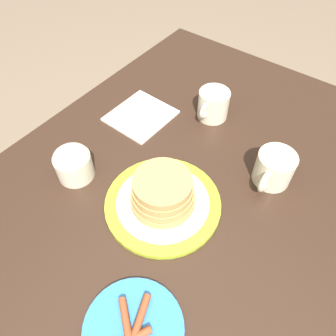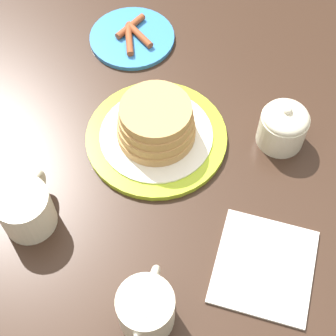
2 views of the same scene
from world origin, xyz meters
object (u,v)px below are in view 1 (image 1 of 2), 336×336
Objects in this scene: pancake_plate at (163,197)px; sugar_bowl at (73,163)px; side_plate_bacon at (133,329)px; creamer_pitcher at (214,104)px; napkin at (141,116)px; coffee_mug at (274,169)px.

sugar_bowl is (0.05, -0.22, 0.01)m from pancake_plate.
pancake_plate is 0.26m from side_plate_bacon.
napkin is at bearing -52.09° from creamer_pitcher.
pancake_plate reaches higher than napkin.
sugar_bowl is at bearing -76.00° from pancake_plate.
pancake_plate is at bearing 49.22° from napkin.
pancake_plate is at bearing 12.36° from creamer_pitcher.
pancake_plate is 2.13× the size of creamer_pitcher.
creamer_pitcher reaches higher than napkin.
side_plate_bacon is 1.46× the size of creamer_pitcher.
napkin is (0.12, -0.16, -0.04)m from creamer_pitcher.
sugar_bowl reaches higher than creamer_pitcher.
creamer_pitcher is (-0.11, -0.23, 0.00)m from coffee_mug.
creamer_pitcher reaches higher than side_plate_bacon.
side_plate_bacon reaches higher than napkin.
creamer_pitcher is at bearing -115.82° from coffee_mug.
coffee_mug is at bearing 142.69° from pancake_plate.
side_plate_bacon is 0.55m from napkin.
creamer_pitcher is at bearing 127.91° from napkin.
sugar_bowl is 0.55× the size of napkin.
coffee_mug is 0.97× the size of creamer_pitcher.
pancake_plate is 0.26m from coffee_mug.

